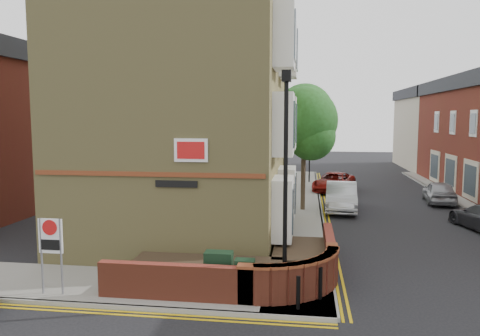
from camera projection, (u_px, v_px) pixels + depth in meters
name	position (u px, v px, depth m)	size (l,w,h in m)	color
ground	(221.00, 315.00, 12.26)	(120.00, 120.00, 0.00)	black
pavement_corner	(117.00, 286.00, 14.22)	(13.00, 3.00, 0.12)	gray
pavement_main	(303.00, 204.00, 27.72)	(2.00, 32.00, 0.12)	gray
kerb_side	(95.00, 306.00, 12.74)	(13.00, 0.15, 0.12)	gray
kerb_main_near	(320.00, 204.00, 27.58)	(0.15, 32.00, 0.12)	gray
yellow_lines_side	(91.00, 311.00, 12.50)	(13.00, 0.28, 0.01)	gold
yellow_lines_main	(324.00, 205.00, 27.55)	(0.28, 32.00, 0.01)	gold
corner_building	(189.00, 92.00, 19.85)	(8.95, 10.40, 13.60)	#9C8E53
garden_wall	(235.00, 282.00, 14.72)	(6.80, 6.00, 1.20)	brown
lamppost	(285.00, 184.00, 12.85)	(0.25, 0.50, 6.30)	black
utility_cabinet_large	(219.00, 272.00, 13.50)	(0.80, 0.45, 1.20)	black
utility_cabinet_small	(245.00, 279.00, 13.10)	(0.55, 0.40, 1.10)	black
bollard_near	(298.00, 293.00, 12.31)	(0.11, 0.11, 0.90)	black
bollard_far	(320.00, 283.00, 13.01)	(0.11, 0.11, 0.90)	black
zone_sign	(51.00, 242.00, 13.27)	(0.72, 0.07, 2.20)	slate
far_terrace_cream	(430.00, 128.00, 47.18)	(5.40, 12.40, 8.00)	#BAAC99
tree_near	(304.00, 126.00, 25.29)	(3.64, 3.65, 6.70)	#382B1E
tree_mid	(305.00, 117.00, 33.11)	(4.03, 4.03, 7.42)	#382B1E
tree_far	(305.00, 120.00, 41.01)	(3.81, 3.81, 7.00)	#382B1E
traffic_light_assembly	(310.00, 148.00, 36.22)	(0.20, 0.16, 4.20)	black
silver_car_near	(341.00, 197.00, 25.95)	(1.64, 4.70, 1.55)	#B6B8BE
red_car_main	(334.00, 182.00, 32.59)	(2.19, 4.75, 1.32)	maroon
silver_car_far	(439.00, 192.00, 28.14)	(1.61, 4.01, 1.37)	gray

